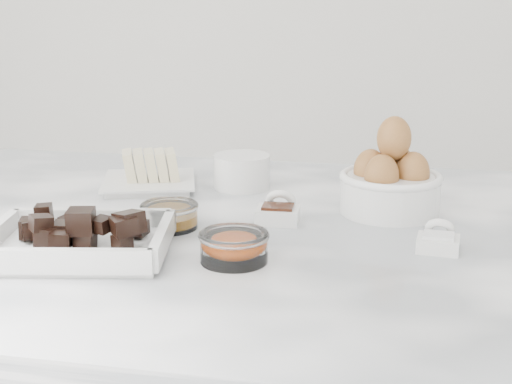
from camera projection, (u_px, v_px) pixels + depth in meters
marble_slab at (238, 239)px, 0.98m from camera, size 1.20×0.80×0.04m
chocolate_dish at (78, 236)px, 0.86m from camera, size 0.24×0.20×0.06m
butter_plate at (147, 174)px, 1.17m from camera, size 0.18×0.18×0.06m
sugar_ramekin at (242, 170)px, 1.16m from camera, size 0.09×0.09×0.05m
egg_bowl at (391, 182)px, 1.02m from camera, size 0.15×0.15×0.14m
honey_bowl at (169, 215)px, 0.96m from camera, size 0.08×0.08×0.03m
zest_bowl at (234, 246)px, 0.84m from camera, size 0.08×0.08×0.04m
vanilla_spoon at (279, 211)px, 0.99m from camera, size 0.06×0.07×0.04m
salt_spoon at (438, 240)px, 0.88m from camera, size 0.05×0.07×0.04m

